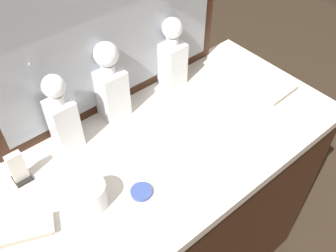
{
  "coord_description": "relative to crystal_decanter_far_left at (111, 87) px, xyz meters",
  "views": [
    {
      "loc": [
        -0.52,
        -0.62,
        1.84
      ],
      "look_at": [
        0.0,
        0.0,
        1.01
      ],
      "focal_mm": 40.13,
      "sensor_mm": 36.0,
      "label": 1
    }
  ],
  "objects": [
    {
      "name": "crystal_decanter_far_left",
      "position": [
        0.0,
        0.0,
        0.0
      ],
      "size": [
        0.09,
        0.09,
        0.29
      ],
      "color": "white",
      "rests_on": "dresser"
    },
    {
      "name": "crystal_tumbler_far_left",
      "position": [
        -0.26,
        -0.27,
        -0.08
      ],
      "size": [
        0.09,
        0.09,
        0.08
      ],
      "color": "white",
      "rests_on": "dresser"
    },
    {
      "name": "silver_brush_center",
      "position": [
        -0.45,
        -0.23,
        -0.1
      ],
      "size": [
        0.17,
        0.12,
        0.02
      ],
      "color": "#B7A88C",
      "rests_on": "dresser"
    },
    {
      "name": "silver_brush_left",
      "position": [
        0.52,
        -0.31,
        -0.1
      ],
      "size": [
        0.15,
        0.07,
        0.02
      ],
      "color": "#B7A88C",
      "rests_on": "dresser"
    },
    {
      "name": "napkin_holder",
      "position": [
        -0.37,
        -0.06,
        -0.07
      ],
      "size": [
        0.05,
        0.05,
        0.11
      ],
      "color": "black",
      "rests_on": "dresser"
    },
    {
      "name": "dresser_mirror",
      "position": [
        0.05,
        0.05,
        0.22
      ],
      "size": [
        0.9,
        0.03,
        0.66
      ],
      "color": "#381E11",
      "rests_on": "dresser"
    },
    {
      "name": "porcelain_dish",
      "position": [
        -0.13,
        -0.33,
        -0.11
      ],
      "size": [
        0.06,
        0.06,
        0.01
      ],
      "color": "#33478C",
      "rests_on": "dresser"
    },
    {
      "name": "crystal_decanter_far_right",
      "position": [
        -0.19,
        -0.03,
        -0.0
      ],
      "size": [
        0.08,
        0.08,
        0.27
      ],
      "color": "white",
      "rests_on": "dresser"
    },
    {
      "name": "dresser",
      "position": [
        0.05,
        -0.23,
        -0.58
      ],
      "size": [
        1.2,
        0.6,
        0.93
      ],
      "color": "#381E11",
      "rests_on": "ground_plane"
    },
    {
      "name": "crystal_decanter_rear",
      "position": [
        0.27,
        -0.0,
        -0.01
      ],
      "size": [
        0.08,
        0.08,
        0.27
      ],
      "color": "white",
      "rests_on": "dresser"
    }
  ]
}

